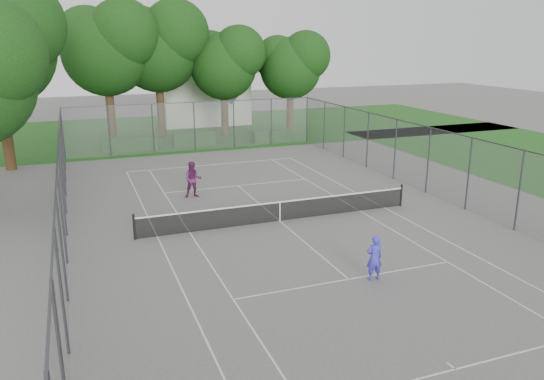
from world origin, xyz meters
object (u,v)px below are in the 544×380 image
object	(u,v)px
house	(202,81)
woman_player	(193,180)
tennis_net	(280,211)
girl_player	(374,258)

from	to	relation	value
house	woman_player	bearing A→B (deg)	-104.69
house	woman_player	distance (m)	25.56
tennis_net	woman_player	size ratio (longest dim) A/B	6.85
house	girl_player	bearing A→B (deg)	-94.50
girl_player	woman_player	distance (m)	12.34
house	girl_player	size ratio (longest dim) A/B	6.23
tennis_net	girl_player	xyz separation A→B (m)	(0.79, -6.70, 0.29)
woman_player	tennis_net	bearing A→B (deg)	-52.35
house	girl_player	xyz separation A→B (m)	(-2.86, -36.36, -3.21)
tennis_net	woman_player	bearing A→B (deg)	118.62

